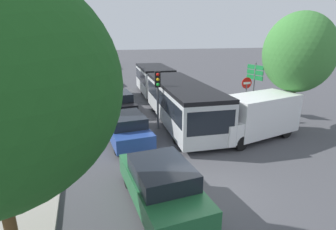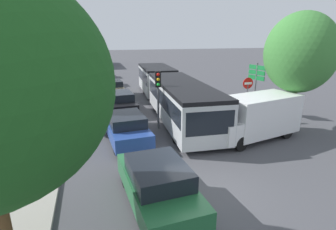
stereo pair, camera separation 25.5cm
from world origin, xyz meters
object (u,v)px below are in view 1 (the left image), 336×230
object	(u,v)px
traffic_light	(158,87)
no_entry_sign	(246,92)
queued_car_navy	(99,72)
tree_left_far	(49,34)
articulated_bus	(167,89)
tree_left_mid	(44,51)
city_bus_rear	(94,58)
queued_car_tan	(110,88)
direction_sign_post	(254,78)
queued_car_green	(161,184)
queued_car_blue	(126,128)
tree_right_near	(299,53)
white_van	(256,115)
queued_car_white	(103,79)
queued_car_black	(118,102)

from	to	relation	value
traffic_light	no_entry_sign	distance (m)	5.75
queued_car_navy	tree_left_far	xyz separation A→B (m)	(-4.50, -10.22, 4.75)
articulated_bus	tree_left_mid	world-z (taller)	tree_left_mid
city_bus_rear	queued_car_tan	distance (m)	26.64
direction_sign_post	queued_car_green	bearing A→B (deg)	31.52
queued_car_blue	tree_right_near	distance (m)	10.24
queued_car_blue	tree_left_mid	xyz separation A→B (m)	(-3.81, 3.44, 3.72)
tree_left_mid	tree_left_far	xyz separation A→B (m)	(-0.64, 9.37, 0.96)
direction_sign_post	tree_left_mid	distance (m)	13.04
queued_car_blue	traffic_light	xyz separation A→B (m)	(2.08, 1.44, 1.74)
queued_car_blue	white_van	xyz separation A→B (m)	(6.70, -1.49, 0.48)
white_van	tree_right_near	size ratio (longest dim) A/B	0.81
queued_car_white	direction_sign_post	size ratio (longest dim) A/B	1.10
direction_sign_post	tree_left_mid	bearing A→B (deg)	-15.64
queued_car_black	queued_car_white	xyz separation A→B (m)	(-0.22, 11.42, -0.07)
queued_car_green	tree_left_mid	bearing A→B (deg)	20.45
articulated_bus	direction_sign_post	bearing A→B (deg)	59.36
queued_car_tan	queued_car_white	xyz separation A→B (m)	(-0.23, 5.53, -0.03)
queued_car_navy	traffic_light	xyz separation A→B (m)	(2.04, -21.59, 1.82)
queued_car_black	tree_right_near	xyz separation A→B (m)	(9.23, -6.44, 3.63)
queued_car_green	queued_car_white	size ratio (longest dim) A/B	1.11
queued_car_green	queued_car_black	bearing A→B (deg)	-3.90
queued_car_black	no_entry_sign	bearing A→B (deg)	-123.73
queued_car_navy	articulated_bus	bearing A→B (deg)	-170.56
no_entry_sign	direction_sign_post	size ratio (longest dim) A/B	0.78
queued_car_green	white_van	bearing A→B (deg)	-60.75
no_entry_sign	tree_left_far	xyz separation A→B (m)	(-12.24, 11.58, 3.56)
city_bus_rear	direction_sign_post	bearing A→B (deg)	-165.29
queued_car_navy	tree_left_mid	world-z (taller)	tree_left_mid
white_van	articulated_bus	bearing A→B (deg)	-81.69
no_entry_sign	tree_right_near	distance (m)	3.69
city_bus_rear	no_entry_sign	world-z (taller)	no_entry_sign
articulated_bus	tree_left_far	world-z (taller)	tree_left_far
queued_car_black	queued_car_white	size ratio (longest dim) A/B	1.11
queued_car_navy	traffic_light	distance (m)	21.76
queued_car_blue	tree_left_far	size ratio (longest dim) A/B	0.53
queued_car_green	white_van	size ratio (longest dim) A/B	0.83
tree_right_near	tree_left_mid	bearing A→B (deg)	162.26
queued_car_green	queued_car_navy	distance (m)	28.68
queued_car_tan	queued_car_navy	distance (m)	11.53
white_van	tree_left_mid	distance (m)	12.05
city_bus_rear	no_entry_sign	xyz separation A→B (m)	(7.70, -36.89, 0.42)
queued_car_green	no_entry_sign	distance (m)	10.29
white_van	direction_sign_post	size ratio (longest dim) A/B	1.47
articulated_bus	queued_car_navy	distance (m)	17.77
queued_car_black	queued_car_navy	xyz separation A→B (m)	(-0.26, 17.43, -0.07)
queued_car_black	tree_left_mid	size ratio (longest dim) A/B	0.67
queued_car_navy	tree_right_near	xyz separation A→B (m)	(9.50, -23.86, 3.71)
traffic_light	queued_car_tan	bearing A→B (deg)	-161.17
queued_car_tan	queued_car_blue	bearing A→B (deg)	174.95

